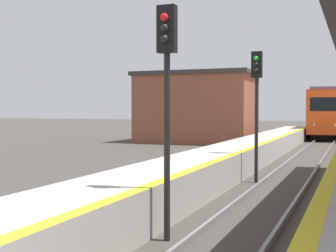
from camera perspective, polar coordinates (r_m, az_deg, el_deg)
name	(u,v)px	position (r m, az deg, el deg)	size (l,w,h in m)	color
train	(331,113)	(46.29, 19.22, 1.52)	(2.77, 18.02, 4.29)	black
signal_near	(167,77)	(8.98, -0.16, 5.98)	(0.36, 0.31, 4.53)	black
signal_mid	(257,91)	(16.40, 10.75, 4.19)	(0.36, 0.31, 4.53)	black
station_building	(197,107)	(35.70, 3.52, 2.30)	(8.88, 5.56, 5.33)	brown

